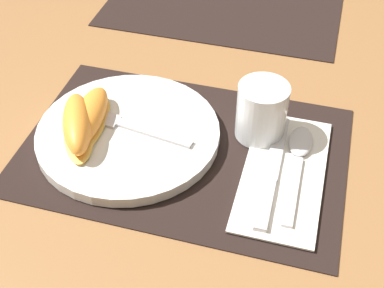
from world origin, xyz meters
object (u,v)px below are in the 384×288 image
plate (128,133)px  spoon (299,154)px  citrus_wedge_1 (77,125)px  knife (272,172)px  fork (123,124)px  citrus_wedge_0 (88,118)px  juice_glass (261,114)px

plate → spoon: 0.24m
citrus_wedge_1 → knife: bearing=2.5°
knife → spoon: 0.05m
citrus_wedge_1 → fork: bearing=34.5°
knife → spoon: bearing=54.5°
citrus_wedge_0 → citrus_wedge_1: size_ratio=1.04×
plate → citrus_wedge_0: (-0.06, -0.01, 0.02)m
knife → citrus_wedge_0: size_ratio=1.55×
plate → knife: plate is taller
fork → citrus_wedge_0: bearing=-163.7°
juice_glass → fork: juice_glass is taller
juice_glass → citrus_wedge_1: (-0.24, -0.09, -0.00)m
fork → citrus_wedge_1: citrus_wedge_1 is taller
plate → spoon: (0.24, 0.02, -0.00)m
knife → plate: bearing=175.1°
fork → plate: bearing=-28.2°
fork → juice_glass: bearing=15.9°
spoon → citrus_wedge_1: 0.31m
juice_glass → citrus_wedge_1: size_ratio=0.63×
spoon → citrus_wedge_0: bearing=-173.8°
juice_glass → citrus_wedge_0: size_ratio=0.61×
plate → fork: size_ratio=1.40×
fork → spoon: bearing=4.3°
spoon → citrus_wedge_1: (-0.30, -0.05, 0.03)m
juice_glass → citrus_wedge_0: (-0.24, -0.07, -0.01)m
knife → spoon: (0.03, 0.04, 0.00)m
knife → citrus_wedge_0: (-0.27, 0.01, 0.03)m
plate → knife: (0.21, -0.02, -0.00)m
plate → spoon: plate is taller
juice_glass → spoon: 0.08m
juice_glass → fork: size_ratio=0.45×
citrus_wedge_1 → plate: bearing=26.0°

